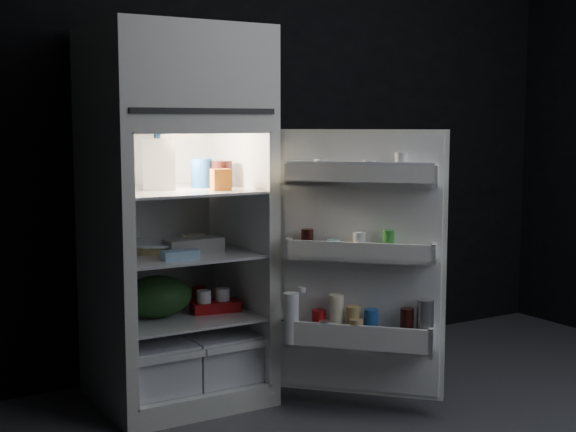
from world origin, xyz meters
TOP-DOWN VIEW (x-y plane):
  - wall_back at (0.00, 1.70)m, footprint 4.00×0.00m
  - refrigerator at (-0.77, 1.32)m, footprint 0.76×0.71m
  - fridge_door at (-0.13, 0.68)m, footprint 0.64×0.65m
  - milk_jug at (-0.84, 1.31)m, footprint 0.19×0.19m
  - mayo_jar at (-0.62, 1.31)m, footprint 0.10×0.10m
  - jam_jar at (-0.54, 1.26)m, footprint 0.13×0.13m
  - amber_bottle at (-1.04, 1.38)m, footprint 0.10×0.10m
  - small_carton at (-0.61, 1.11)m, footprint 0.09×0.07m
  - egg_carton at (-0.71, 1.21)m, footprint 0.29×0.12m
  - pie at (-0.84, 1.33)m, footprint 0.30×0.30m
  - flat_package at (-0.83, 1.09)m, footprint 0.17×0.09m
  - wrapped_pkg at (-0.59, 1.47)m, footprint 0.13×0.12m
  - produce_bag at (-0.88, 1.27)m, footprint 0.36×0.31m
  - yogurt_tray at (-0.59, 1.23)m, footprint 0.25×0.16m
  - small_can_red at (-0.60, 1.41)m, footprint 0.09×0.09m
  - small_can_silver at (-0.54, 1.39)m, footprint 0.08×0.08m

SIDE VIEW (x-z plane):
  - yogurt_tray at x=-0.59m, z-range 0.43..0.48m
  - small_can_red at x=-0.60m, z-range 0.43..0.52m
  - small_can_silver at x=-0.54m, z-range 0.43..0.52m
  - produce_bag at x=-0.88m, z-range 0.43..0.62m
  - fridge_door at x=-0.13m, z-range 0.07..1.29m
  - pie at x=-0.84m, z-range 0.73..0.77m
  - flat_package at x=-0.83m, z-range 0.73..0.77m
  - wrapped_pkg at x=-0.59m, z-range 0.73..0.78m
  - egg_carton at x=-0.71m, z-range 0.73..0.80m
  - refrigerator at x=-0.77m, z-range 0.07..1.85m
  - small_carton at x=-0.61m, z-range 1.03..1.13m
  - jam_jar at x=-0.54m, z-range 1.03..1.16m
  - mayo_jar at x=-0.62m, z-range 1.03..1.17m
  - amber_bottle at x=-1.04m, z-range 1.03..1.25m
  - milk_jug at x=-0.84m, z-range 1.03..1.27m
  - wall_back at x=0.00m, z-range 0.00..2.70m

